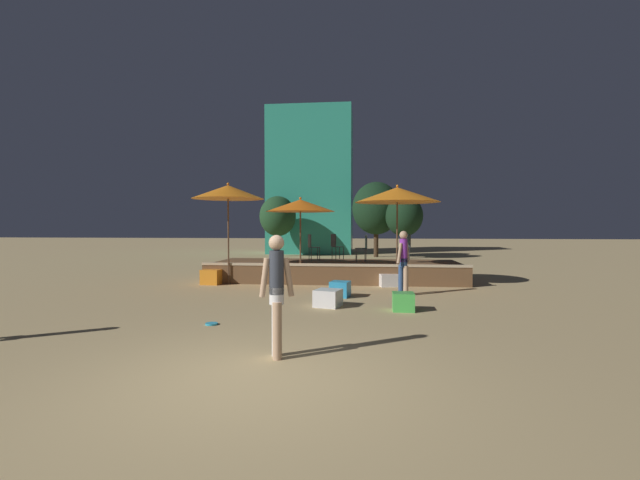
% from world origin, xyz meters
% --- Properties ---
extents(ground_plane, '(120.00, 120.00, 0.00)m').
position_xyz_m(ground_plane, '(0.00, 0.00, 0.00)').
color(ground_plane, tan).
extents(wooden_deck, '(8.48, 3.15, 0.68)m').
position_xyz_m(wooden_deck, '(0.36, 9.85, 0.30)').
color(wooden_deck, brown).
rests_on(wooden_deck, ground).
extents(patio_umbrella_0, '(2.18, 2.18, 2.78)m').
position_xyz_m(patio_umbrella_0, '(-0.69, 8.42, 2.51)').
color(patio_umbrella_0, brown).
rests_on(patio_umbrella_0, ground).
extents(patio_umbrella_1, '(2.65, 2.65, 3.15)m').
position_xyz_m(patio_umbrella_1, '(2.35, 8.56, 2.84)').
color(patio_umbrella_1, brown).
rests_on(patio_umbrella_1, ground).
extents(patio_umbrella_2, '(2.28, 2.28, 3.24)m').
position_xyz_m(patio_umbrella_2, '(-2.98, 8.24, 2.94)').
color(patio_umbrella_2, brown).
rests_on(patio_umbrella_2, ground).
extents(cube_seat_0, '(0.57, 0.57, 0.41)m').
position_xyz_m(cube_seat_0, '(0.71, 6.16, 0.21)').
color(cube_seat_0, '#2D9EDB').
rests_on(cube_seat_0, ground).
extents(cube_seat_1, '(0.74, 0.74, 0.39)m').
position_xyz_m(cube_seat_1, '(2.09, 8.38, 0.19)').
color(cube_seat_1, white).
rests_on(cube_seat_1, ground).
extents(cube_seat_2, '(0.64, 0.64, 0.48)m').
position_xyz_m(cube_seat_2, '(-3.51, 8.21, 0.24)').
color(cube_seat_2, orange).
rests_on(cube_seat_2, ground).
extents(cube_seat_3, '(0.68, 0.68, 0.39)m').
position_xyz_m(cube_seat_3, '(0.51, 4.79, 0.20)').
color(cube_seat_3, white).
rests_on(cube_seat_3, ground).
extents(cube_seat_4, '(0.47, 0.47, 0.40)m').
position_xyz_m(cube_seat_4, '(2.20, 4.47, 0.20)').
color(cube_seat_4, '#4CC651').
rests_on(cube_seat_4, ground).
extents(person_0, '(0.39, 0.43, 1.73)m').
position_xyz_m(person_0, '(2.38, 6.61, 0.94)').
color(person_0, '#2D4C7F').
rests_on(person_0, ground).
extents(person_2, '(0.49, 0.29, 1.73)m').
position_xyz_m(person_2, '(0.13, 0.88, 0.94)').
color(person_2, white).
rests_on(person_2, ground).
extents(bistro_chair_0, '(0.41, 0.41, 0.90)m').
position_xyz_m(bistro_chair_0, '(2.78, 9.87, 1.23)').
color(bistro_chair_0, '#2D3338').
rests_on(bistro_chair_0, wooden_deck).
extents(bistro_chair_1, '(0.40, 0.40, 0.90)m').
position_xyz_m(bistro_chair_1, '(1.31, 9.05, 1.23)').
color(bistro_chair_1, '#2D3338').
rests_on(bistro_chair_1, wooden_deck).
extents(bistro_chair_2, '(0.44, 0.44, 0.90)m').
position_xyz_m(bistro_chair_2, '(-0.47, 9.59, 1.23)').
color(bistro_chair_2, '#2D3338').
rests_on(bistro_chair_2, wooden_deck).
extents(bistro_chair_3, '(0.47, 0.47, 0.90)m').
position_xyz_m(bistro_chair_3, '(0.32, 10.06, 1.23)').
color(bistro_chair_3, '#2D3338').
rests_on(bistro_chair_3, wooden_deck).
extents(frisbee_disc, '(0.23, 0.23, 0.03)m').
position_xyz_m(frisbee_disc, '(-1.51, 2.73, 0.02)').
color(frisbee_disc, '#33B2D8').
rests_on(frisbee_disc, ground).
extents(background_tree_0, '(2.89, 2.89, 4.53)m').
position_xyz_m(background_tree_0, '(2.01, 21.06, 2.94)').
color(background_tree_0, '#3D2B1C').
rests_on(background_tree_0, ground).
extents(background_tree_1, '(2.14, 2.14, 3.63)m').
position_xyz_m(background_tree_1, '(3.57, 19.90, 2.44)').
color(background_tree_1, '#3D2B1C').
rests_on(background_tree_1, ground).
extents(background_tree_2, '(2.25, 2.25, 3.72)m').
position_xyz_m(background_tree_2, '(-4.02, 20.98, 2.47)').
color(background_tree_2, '#3D2B1C').
rests_on(background_tree_2, ground).
extents(distant_building, '(5.66, 3.69, 9.83)m').
position_xyz_m(distant_building, '(-2.39, 24.46, 4.92)').
color(distant_building, teal).
rests_on(distant_building, ground).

